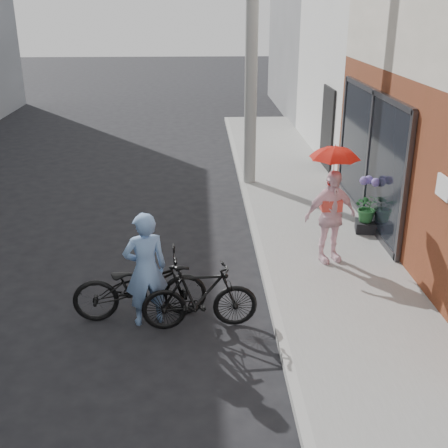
{
  "coord_description": "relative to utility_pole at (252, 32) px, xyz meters",
  "views": [
    {
      "loc": [
        -0.08,
        -6.76,
        4.12
      ],
      "look_at": [
        0.26,
        0.83,
        1.1
      ],
      "focal_mm": 45.0,
      "sensor_mm": 36.0,
      "label": 1
    }
  ],
  "objects": [
    {
      "name": "ground",
      "position": [
        -1.1,
        -6.0,
        -3.5
      ],
      "size": [
        80.0,
        80.0,
        0.0
      ],
      "primitive_type": "plane",
      "color": "black",
      "rests_on": "ground"
    },
    {
      "name": "sidewalk",
      "position": [
        1.0,
        -4.0,
        -3.44
      ],
      "size": [
        2.2,
        24.0,
        0.12
      ],
      "primitive_type": "cube",
      "color": "gray",
      "rests_on": "ground"
    },
    {
      "name": "curb",
      "position": [
        -0.16,
        -4.0,
        -3.44
      ],
      "size": [
        0.12,
        24.0,
        0.12
      ],
      "primitive_type": "cube",
      "color": "#9E9E99",
      "rests_on": "ground"
    },
    {
      "name": "east_building_far",
      "position": [
        6.1,
        10.0,
        0.0
      ],
      "size": [
        8.0,
        8.0,
        7.0
      ],
      "primitive_type": "cube",
      "color": "slate",
      "rests_on": "ground"
    },
    {
      "name": "utility_pole",
      "position": [
        0.0,
        0.0,
        0.0
      ],
      "size": [
        0.28,
        0.28,
        7.0
      ],
      "primitive_type": "cylinder",
      "color": "#9E9E99",
      "rests_on": "ground"
    },
    {
      "name": "officer",
      "position": [
        -1.92,
        -6.02,
        -2.69
      ],
      "size": [
        0.67,
        0.54,
        1.61
      ],
      "primitive_type": "imported",
      "rotation": [
        0.0,
        0.0,
        3.43
      ],
      "color": "#6D90C2",
      "rests_on": "ground"
    },
    {
      "name": "bike_left",
      "position": [
        -2.03,
        -5.87,
        -3.02
      ],
      "size": [
        1.89,
        0.83,
        0.97
      ],
      "primitive_type": "imported",
      "rotation": [
        0.0,
        0.0,
        1.68
      ],
      "color": "black",
      "rests_on": "ground"
    },
    {
      "name": "bike_right",
      "position": [
        -1.21,
        -6.19,
        -3.03
      ],
      "size": [
        1.58,
        0.54,
        0.93
      ],
      "primitive_type": "imported",
      "rotation": [
        0.0,
        0.0,
        1.64
      ],
      "color": "black",
      "rests_on": "ground"
    },
    {
      "name": "kimono_woman",
      "position": [
        0.91,
        -4.4,
        -2.61
      ],
      "size": [
        0.97,
        0.62,
        1.54
      ],
      "primitive_type": "imported",
      "rotation": [
        0.0,
        0.0,
        0.3
      ],
      "color": "#FBD3DE",
      "rests_on": "sidewalk"
    },
    {
      "name": "parasol",
      "position": [
        0.91,
        -4.4,
        -1.51
      ],
      "size": [
        0.75,
        0.75,
        0.66
      ],
      "primitive_type": "imported",
      "color": "red",
      "rests_on": "kimono_woman"
    },
    {
      "name": "planter",
      "position": [
        1.9,
        -3.2,
        -3.28
      ],
      "size": [
        0.44,
        0.44,
        0.2
      ],
      "primitive_type": "cube",
      "rotation": [
        0.0,
        0.0,
        -0.19
      ],
      "color": "black",
      "rests_on": "sidewalk"
    },
    {
      "name": "potted_plant",
      "position": [
        1.9,
        -3.2,
        -2.9
      ],
      "size": [
        0.5,
        0.43,
        0.55
      ],
      "primitive_type": "imported",
      "color": "#286430",
      "rests_on": "planter"
    }
  ]
}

